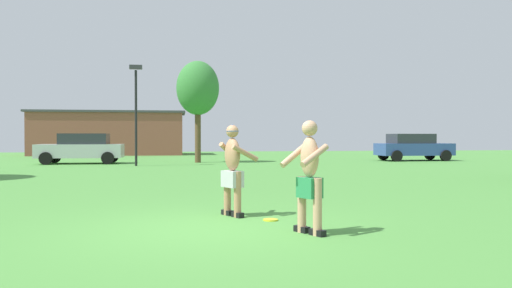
{
  "coord_description": "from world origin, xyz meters",
  "views": [
    {
      "loc": [
        -0.46,
        -7.73,
        1.42
      ],
      "look_at": [
        0.98,
        1.46,
        1.28
      ],
      "focal_mm": 35.43,
      "sensor_mm": 36.0,
      "label": 1
    }
  ],
  "objects_px": {
    "frisbee": "(271,220)",
    "lamp_post": "(136,103)",
    "car_silver_near_post": "(82,148)",
    "tree_left_field": "(198,89)",
    "player_near": "(309,175)",
    "car_blue_mid_lot": "(413,147)",
    "player_in_gray": "(233,166)"
  },
  "relations": [
    {
      "from": "player_in_gray",
      "to": "car_silver_near_post",
      "type": "xyz_separation_m",
      "value": [
        -5.92,
        18.54,
        -0.07
      ]
    },
    {
      "from": "player_in_gray",
      "to": "lamp_post",
      "type": "height_order",
      "value": "lamp_post"
    },
    {
      "from": "car_silver_near_post",
      "to": "tree_left_field",
      "type": "height_order",
      "value": "tree_left_field"
    },
    {
      "from": "car_blue_mid_lot",
      "to": "player_near",
      "type": "bearing_deg",
      "value": -119.71
    },
    {
      "from": "car_blue_mid_lot",
      "to": "tree_left_field",
      "type": "xyz_separation_m",
      "value": [
        -12.61,
        -0.16,
        3.2
      ]
    },
    {
      "from": "car_silver_near_post",
      "to": "car_blue_mid_lot",
      "type": "relative_size",
      "value": 1.0
    },
    {
      "from": "car_blue_mid_lot",
      "to": "tree_left_field",
      "type": "height_order",
      "value": "tree_left_field"
    },
    {
      "from": "player_near",
      "to": "car_silver_near_post",
      "type": "bearing_deg",
      "value": 108.57
    },
    {
      "from": "player_near",
      "to": "tree_left_field",
      "type": "xyz_separation_m",
      "value": [
        -0.77,
        20.6,
        3.15
      ]
    },
    {
      "from": "player_near",
      "to": "player_in_gray",
      "type": "bearing_deg",
      "value": 116.91
    },
    {
      "from": "lamp_post",
      "to": "player_near",
      "type": "bearing_deg",
      "value": -77.8
    },
    {
      "from": "player_near",
      "to": "lamp_post",
      "type": "relative_size",
      "value": 0.34
    },
    {
      "from": "player_near",
      "to": "tree_left_field",
      "type": "height_order",
      "value": "tree_left_field"
    },
    {
      "from": "car_blue_mid_lot",
      "to": "lamp_post",
      "type": "distance_m",
      "value": 16.12
    },
    {
      "from": "lamp_post",
      "to": "tree_left_field",
      "type": "distance_m",
      "value": 4.27
    },
    {
      "from": "frisbee",
      "to": "car_blue_mid_lot",
      "type": "relative_size",
      "value": 0.06
    },
    {
      "from": "frisbee",
      "to": "car_blue_mid_lot",
      "type": "xyz_separation_m",
      "value": [
        12.18,
        19.51,
        0.81
      ]
    },
    {
      "from": "player_near",
      "to": "car_silver_near_post",
      "type": "xyz_separation_m",
      "value": [
        -6.84,
        20.35,
        -0.04
      ]
    },
    {
      "from": "player_near",
      "to": "frisbee",
      "type": "distance_m",
      "value": 1.55
    },
    {
      "from": "car_silver_near_post",
      "to": "tree_left_field",
      "type": "relative_size",
      "value": 0.78
    },
    {
      "from": "car_silver_near_post",
      "to": "frisbee",
      "type": "bearing_deg",
      "value": -71.22
    },
    {
      "from": "frisbee",
      "to": "lamp_post",
      "type": "xyz_separation_m",
      "value": [
        -3.51,
        16.56,
        3.04
      ]
    },
    {
      "from": "car_blue_mid_lot",
      "to": "frisbee",
      "type": "bearing_deg",
      "value": -121.98
    },
    {
      "from": "player_in_gray",
      "to": "tree_left_field",
      "type": "distance_m",
      "value": 19.04
    },
    {
      "from": "player_near",
      "to": "frisbee",
      "type": "bearing_deg",
      "value": 105.32
    },
    {
      "from": "car_silver_near_post",
      "to": "tree_left_field",
      "type": "distance_m",
      "value": 6.86
    },
    {
      "from": "frisbee",
      "to": "car_silver_near_post",
      "type": "height_order",
      "value": "car_silver_near_post"
    },
    {
      "from": "frisbee",
      "to": "lamp_post",
      "type": "height_order",
      "value": "lamp_post"
    },
    {
      "from": "frisbee",
      "to": "player_in_gray",
      "type": "bearing_deg",
      "value": 135.46
    },
    {
      "from": "player_in_gray",
      "to": "lamp_post",
      "type": "distance_m",
      "value": 16.4
    },
    {
      "from": "player_near",
      "to": "frisbee",
      "type": "height_order",
      "value": "player_near"
    },
    {
      "from": "frisbee",
      "to": "lamp_post",
      "type": "bearing_deg",
      "value": 101.96
    }
  ]
}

